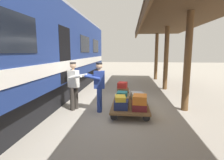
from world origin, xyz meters
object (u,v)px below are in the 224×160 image
object	(u,v)px
suitcase_maroon_trunk	(139,106)
porter_in_overalls	(99,85)
suitcase_teal_softside	(122,94)
suitcase_yellow_case	(120,98)
suitcase_brown_leather	(123,90)
suitcase_tan_vintage	(122,100)
suitcase_cream_canvas	(123,95)
suitcase_orange_carryall	(140,99)
suitcase_olive_duffel	(138,101)
suitcase_red_plastic	(122,85)
suitcase_gray_aluminum	(137,96)
suitcase_navy_fabric	(121,105)
porter_by_door	(74,84)
train_car	(26,52)
luggage_cart	(130,105)

from	to	relation	value
suitcase_maroon_trunk	porter_in_overalls	distance (m)	1.54
suitcase_teal_softside	suitcase_yellow_case	bearing A→B (deg)	86.68
suitcase_brown_leather	suitcase_tan_vintage	bearing A→B (deg)	90.99
suitcase_cream_canvas	suitcase_orange_carryall	xyz separation A→B (m)	(-0.57, 1.20, 0.19)
suitcase_olive_duffel	suitcase_red_plastic	size ratio (longest dim) A/B	1.42
suitcase_gray_aluminum	porter_in_overalls	size ratio (longest dim) A/B	0.32
suitcase_navy_fabric	suitcase_tan_vintage	bearing A→B (deg)	-90.00
porter_in_overalls	porter_by_door	bearing A→B (deg)	-5.79
suitcase_red_plastic	suitcase_orange_carryall	bearing A→B (deg)	115.79
suitcase_tan_vintage	suitcase_red_plastic	world-z (taller)	suitcase_red_plastic
train_car	suitcase_orange_carryall	size ratio (longest dim) A/B	31.88
luggage_cart	suitcase_orange_carryall	world-z (taller)	suitcase_orange_carryall
suitcase_tan_vintage	suitcase_teal_softside	world-z (taller)	suitcase_teal_softside
train_car	suitcase_olive_duffel	xyz separation A→B (m)	(-4.14, 0.34, -1.67)
suitcase_teal_softside	porter_in_overalls	bearing A→B (deg)	6.82
suitcase_olive_duffel	suitcase_maroon_trunk	bearing A→B (deg)	90.00
suitcase_brown_leather	suitcase_yellow_case	xyz separation A→B (m)	(0.02, 1.17, -0.02)
suitcase_maroon_trunk	suitcase_teal_softside	world-z (taller)	suitcase_teal_softside
porter_by_door	luggage_cart	bearing A→B (deg)	179.66
suitcase_olive_duffel	porter_by_door	distance (m)	2.32
suitcase_gray_aluminum	suitcase_teal_softside	distance (m)	0.81
suitcase_maroon_trunk	suitcase_gray_aluminum	bearing A→B (deg)	-90.00
suitcase_cream_canvas	suitcase_red_plastic	size ratio (longest dim) A/B	1.45
luggage_cart	suitcase_red_plastic	distance (m)	0.88
train_car	suitcase_maroon_trunk	world-z (taller)	train_car
suitcase_yellow_case	suitcase_olive_duffel	bearing A→B (deg)	-134.96
luggage_cart	suitcase_gray_aluminum	distance (m)	0.67
suitcase_orange_carryall	suitcase_teal_softside	bearing A→B (deg)	-48.07
suitcase_navy_fabric	luggage_cart	bearing A→B (deg)	-115.25
suitcase_yellow_case	porter_by_door	xyz separation A→B (m)	(1.67, -0.60, 0.31)
suitcase_teal_softside	suitcase_red_plastic	size ratio (longest dim) A/B	0.97
porter_by_door	suitcase_teal_softside	bearing A→B (deg)	-179.84
suitcase_maroon_trunk	porter_by_door	bearing A→B (deg)	-14.76
suitcase_olive_duffel	suitcase_gray_aluminum	bearing A→B (deg)	-90.00
train_car	suitcase_red_plastic	xyz separation A→B (m)	(-3.58, -0.26, -1.24)
luggage_cart	suitcase_teal_softside	world-z (taller)	suitcase_teal_softside
suitcase_maroon_trunk	suitcase_orange_carryall	distance (m)	0.23
train_car	suitcase_brown_leather	world-z (taller)	train_car
suitcase_tan_vintage	suitcase_orange_carryall	world-z (taller)	suitcase_orange_carryall
suitcase_cream_canvas	suitcase_brown_leather	bearing A→B (deg)	-29.16
suitcase_yellow_case	porter_in_overalls	bearing A→B (deg)	-33.28
suitcase_maroon_trunk	suitcase_brown_leather	xyz separation A→B (m)	(0.56, -1.17, 0.25)
suitcase_tan_vintage	suitcase_teal_softside	distance (m)	0.20
suitcase_cream_canvas	suitcase_red_plastic	world-z (taller)	suitcase_red_plastic
train_car	luggage_cart	bearing A→B (deg)	174.99
suitcase_brown_leather	suitcase_yellow_case	distance (m)	1.17
suitcase_cream_canvas	suitcase_tan_vintage	xyz separation A→B (m)	(0.00, 0.58, -0.01)
suitcase_yellow_case	porter_in_overalls	world-z (taller)	porter_in_overalls
suitcase_gray_aluminum	suitcase_olive_duffel	bearing A→B (deg)	90.00
suitcase_olive_duffel	suitcase_brown_leather	xyz separation A→B (m)	(0.56, -0.59, 0.25)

